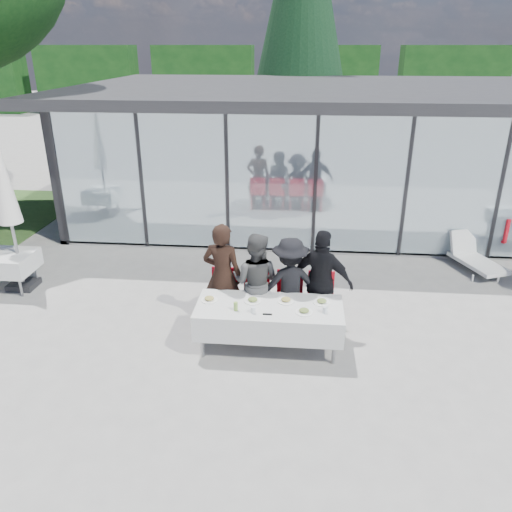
% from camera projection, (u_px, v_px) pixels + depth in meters
% --- Properties ---
extents(ground, '(90.00, 90.00, 0.00)m').
position_uv_depth(ground, '(249.00, 348.00, 7.92)').
color(ground, gray).
rests_on(ground, ground).
extents(pavilion, '(14.80, 8.80, 3.44)m').
position_uv_depth(pavilion, '(348.00, 131.00, 14.38)').
color(pavilion, gray).
rests_on(pavilion, ground).
extents(treeline, '(62.50, 2.00, 4.40)m').
position_uv_depth(treeline, '(264.00, 81.00, 32.88)').
color(treeline, black).
rests_on(treeline, ground).
extents(dining_table, '(2.26, 0.96, 0.75)m').
position_uv_depth(dining_table, '(269.00, 318.00, 7.74)').
color(dining_table, silver).
rests_on(dining_table, ground).
extents(diner_a, '(0.78, 0.78, 1.83)m').
position_uv_depth(diner_a, '(223.00, 276.00, 8.25)').
color(diner_a, black).
rests_on(diner_a, ground).
extents(diner_chair_a, '(0.44, 0.44, 0.97)m').
position_uv_depth(diner_chair_a, '(224.00, 293.00, 8.50)').
color(diner_chair_a, red).
rests_on(diner_chair_a, ground).
extents(diner_b, '(0.97, 0.97, 1.68)m').
position_uv_depth(diner_b, '(256.00, 281.00, 8.23)').
color(diner_b, '#525252').
rests_on(diner_b, ground).
extents(diner_chair_b, '(0.44, 0.44, 0.97)m').
position_uv_depth(diner_chair_b, '(256.00, 295.00, 8.45)').
color(diner_chair_b, red).
rests_on(diner_chair_b, ground).
extents(diner_c, '(1.25, 1.25, 1.62)m').
position_uv_depth(diner_c, '(290.00, 285.00, 8.19)').
color(diner_c, black).
rests_on(diner_c, ground).
extents(diner_chair_c, '(0.44, 0.44, 0.97)m').
position_uv_depth(diner_chair_c, '(289.00, 296.00, 8.40)').
color(diner_chair_c, red).
rests_on(diner_chair_c, ground).
extents(diner_d, '(1.31, 1.31, 1.77)m').
position_uv_depth(diner_d, '(322.00, 282.00, 8.12)').
color(diner_d, black).
rests_on(diner_d, ground).
extents(diner_chair_d, '(0.44, 0.44, 0.97)m').
position_uv_depth(diner_chair_d, '(320.00, 298.00, 8.36)').
color(diner_chair_d, red).
rests_on(diner_chair_d, ground).
extents(plate_a, '(0.27, 0.27, 0.07)m').
position_uv_depth(plate_a, '(209.00, 299.00, 7.81)').
color(plate_a, white).
rests_on(plate_a, dining_table).
extents(plate_b, '(0.27, 0.27, 0.07)m').
position_uv_depth(plate_b, '(253.00, 300.00, 7.77)').
color(plate_b, white).
rests_on(plate_b, dining_table).
extents(plate_c, '(0.27, 0.27, 0.07)m').
position_uv_depth(plate_c, '(286.00, 300.00, 7.77)').
color(plate_c, white).
rests_on(plate_c, dining_table).
extents(plate_d, '(0.27, 0.27, 0.07)m').
position_uv_depth(plate_d, '(322.00, 302.00, 7.73)').
color(plate_d, white).
rests_on(plate_d, dining_table).
extents(plate_extra, '(0.27, 0.27, 0.07)m').
position_uv_depth(plate_extra, '(304.00, 311.00, 7.45)').
color(plate_extra, white).
rests_on(plate_extra, dining_table).
extents(juice_bottle, '(0.06, 0.06, 0.14)m').
position_uv_depth(juice_bottle, '(236.00, 306.00, 7.50)').
color(juice_bottle, '#83AF49').
rests_on(juice_bottle, dining_table).
extents(drinking_glasses, '(1.14, 0.17, 0.10)m').
position_uv_depth(drinking_glasses, '(289.00, 310.00, 7.43)').
color(drinking_glasses, silver).
rests_on(drinking_glasses, dining_table).
extents(folded_eyeglasses, '(0.14, 0.03, 0.01)m').
position_uv_depth(folded_eyeglasses, '(267.00, 314.00, 7.40)').
color(folded_eyeglasses, black).
rests_on(folded_eyeglasses, dining_table).
extents(spare_table_left, '(0.86, 0.86, 0.74)m').
position_uv_depth(spare_table_left, '(11.00, 263.00, 9.64)').
color(spare_table_left, silver).
rests_on(spare_table_left, ground).
extents(spare_chair_b, '(0.61, 0.61, 0.97)m').
position_uv_depth(spare_chair_b, '(506.00, 235.00, 11.07)').
color(spare_chair_b, red).
rests_on(spare_chair_b, ground).
extents(market_umbrella, '(0.50, 0.50, 3.00)m').
position_uv_depth(market_umbrella, '(5.00, 191.00, 9.14)').
color(market_umbrella, black).
rests_on(market_umbrella, ground).
extents(lounger, '(1.05, 1.46, 0.72)m').
position_uv_depth(lounger, '(473.00, 257.00, 10.68)').
color(lounger, white).
rests_on(lounger, ground).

